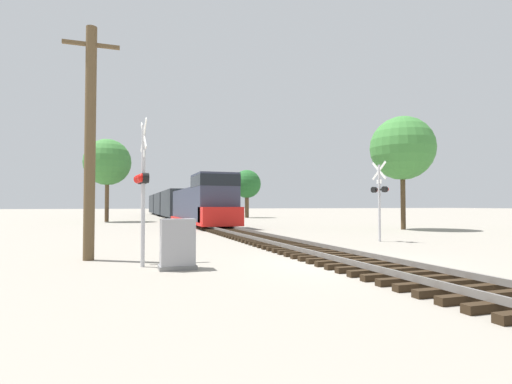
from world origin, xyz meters
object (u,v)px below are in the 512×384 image
object	(u,v)px
freight_train	(173,204)
tree_mid_background	(107,162)
crossing_signal_near	(142,182)
relay_cabinet	(178,244)
utility_pole	(90,140)
tree_deep_background	(247,184)
tree_far_right	(402,148)
crossing_signal_far	(380,194)

from	to	relation	value
freight_train	tree_mid_background	size ratio (longest dim) A/B	6.80
crossing_signal_near	relay_cabinet	xyz separation A→B (m)	(0.95, -0.76, -1.79)
freight_train	utility_pole	distance (m)	44.25
crossing_signal_near	tree_mid_background	xyz separation A→B (m)	(-2.22, 34.30, 4.02)
tree_mid_background	tree_deep_background	xyz separation A→B (m)	(18.81, 8.99, -1.65)
tree_mid_background	tree_deep_background	size ratio (longest dim) A/B	1.30
tree_far_right	utility_pole	bearing A→B (deg)	-153.40
crossing_signal_near	crossing_signal_far	distance (m)	12.61
utility_pole	tree_mid_background	bearing A→B (deg)	91.10
relay_cabinet	crossing_signal_far	bearing A→B (deg)	27.19
relay_cabinet	tree_deep_background	world-z (taller)	tree_deep_background
freight_train	crossing_signal_far	size ratio (longest dim) A/B	15.39
tree_mid_background	tree_far_right	bearing A→B (deg)	-45.37
tree_mid_background	crossing_signal_far	bearing A→B (deg)	-64.81
relay_cabinet	tree_far_right	distance (m)	23.27
crossing_signal_far	relay_cabinet	size ratio (longest dim) A/B	2.81
freight_train	relay_cabinet	bearing A→B (deg)	-96.44
freight_train	utility_pole	xyz separation A→B (m)	(-7.78, -43.52, 2.04)
freight_train	crossing_signal_near	xyz separation A→B (m)	(-6.18, -45.55, 0.54)
tree_far_right	tree_deep_background	bearing A→B (deg)	95.03
freight_train	relay_cabinet	distance (m)	46.63
tree_deep_background	relay_cabinet	bearing A→B (deg)	-109.55
relay_cabinet	utility_pole	xyz separation A→B (m)	(-2.54, 2.80, 3.28)
freight_train	tree_mid_background	bearing A→B (deg)	-126.73
crossing_signal_far	tree_far_right	distance (m)	11.48
tree_far_right	freight_train	bearing A→B (deg)	111.66
crossing_signal_near	crossing_signal_far	size ratio (longest dim) A/B	1.09
tree_mid_background	crossing_signal_near	bearing A→B (deg)	-86.30
crossing_signal_far	tree_deep_background	bearing A→B (deg)	-18.46
crossing_signal_far	utility_pole	bearing A→B (deg)	90.36
freight_train	utility_pole	world-z (taller)	utility_pole
crossing_signal_near	utility_pole	size ratio (longest dim) A/B	0.56
crossing_signal_far	relay_cabinet	world-z (taller)	crossing_signal_far
crossing_signal_near	utility_pole	distance (m)	2.99
crossing_signal_far	relay_cabinet	distance (m)	12.18
crossing_signal_far	tree_far_right	world-z (taller)	tree_far_right
utility_pole	crossing_signal_near	bearing A→B (deg)	-51.91
freight_train	crossing_signal_far	distance (m)	41.18
freight_train	crossing_signal_near	bearing A→B (deg)	-97.73
freight_train	tree_far_right	bearing A→B (deg)	-68.34
crossing_signal_near	tree_deep_background	xyz separation A→B (m)	(16.59, 43.29, 2.37)
relay_cabinet	utility_pole	bearing A→B (deg)	132.27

